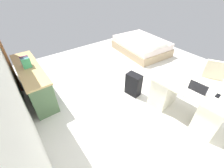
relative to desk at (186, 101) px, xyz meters
The scene contains 13 objects.
ground_plane 1.48m from the desk, ahead, with size 6.10×6.10×0.00m, color silver.
wall_back 3.17m from the desk, 61.91° to the left, with size 4.92×0.10×2.60m, color silver.
door_wooden 4.28m from the desk, 37.88° to the left, with size 0.88×0.05×2.04m, color brown.
desk is the anchor object (origin of this frame).
office_chair 0.89m from the desk, 93.40° to the right, with size 0.62×0.62×0.94m.
credenza 3.40m from the desk, 42.49° to the left, with size 1.80×0.48×0.79m.
bed 3.11m from the desk, 29.28° to the right, with size 2.01×1.55×0.58m.
suitcase_black 1.19m from the desk, 18.78° to the left, with size 0.36×0.22×0.56m, color black.
laptop 0.42m from the desk, behind, with size 0.33×0.25×0.21m.
computer_mouse 0.39m from the desk, ahead, with size 0.06×0.10×0.03m, color white.
cell_phone_near_laptop 0.56m from the desk, 161.15° to the right, with size 0.07×0.14×0.01m, color black.
book_row 3.47m from the desk, 42.10° to the left, with size 0.20×0.17×0.22m.
figurine_small 3.69m from the desk, 38.87° to the left, with size 0.08×0.08×0.11m, color red.
Camera 1 is at (-2.31, 2.40, 2.50)m, focal length 24.17 mm.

